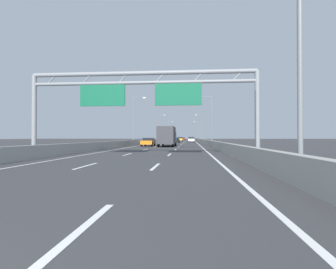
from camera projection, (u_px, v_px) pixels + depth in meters
name	position (u px, v px, depth m)	size (l,w,h in m)	color
ground_plane	(181.00, 141.00, 100.57)	(260.00, 260.00, 0.00)	#38383A
lane_dash_left_1	(86.00, 166.00, 13.54)	(0.16, 3.00, 0.01)	white
lane_dash_left_2	(128.00, 154.00, 22.50)	(0.16, 3.00, 0.01)	white
lane_dash_left_3	(145.00, 149.00, 31.47)	(0.16, 3.00, 0.01)	white
lane_dash_left_4	(155.00, 147.00, 40.44)	(0.16, 3.00, 0.01)	white
lane_dash_left_5	(162.00, 145.00, 49.41)	(0.16, 3.00, 0.01)	white
lane_dash_left_6	(166.00, 144.00, 58.37)	(0.16, 3.00, 0.01)	white
lane_dash_left_7	(169.00, 143.00, 67.34)	(0.16, 3.00, 0.01)	white
lane_dash_left_8	(172.00, 142.00, 76.31)	(0.16, 3.00, 0.01)	white
lane_dash_left_9	(174.00, 142.00, 85.28)	(0.16, 3.00, 0.01)	white
lane_dash_left_10	(175.00, 141.00, 94.24)	(0.16, 3.00, 0.01)	white
lane_dash_left_11	(177.00, 141.00, 103.21)	(0.16, 3.00, 0.01)	white
lane_dash_left_12	(178.00, 141.00, 112.18)	(0.16, 3.00, 0.01)	white
lane_dash_left_13	(179.00, 140.00, 121.14)	(0.16, 3.00, 0.01)	white
lane_dash_left_14	(179.00, 140.00, 130.11)	(0.16, 3.00, 0.01)	white
lane_dash_left_15	(180.00, 140.00, 139.08)	(0.16, 3.00, 0.01)	white
lane_dash_left_16	(181.00, 140.00, 148.05)	(0.16, 3.00, 0.01)	white
lane_dash_left_17	(181.00, 140.00, 157.01)	(0.16, 3.00, 0.01)	white
lane_dash_right_0	(82.00, 229.00, 4.27)	(0.16, 3.00, 0.01)	white
lane_dash_right_1	(155.00, 167.00, 13.23)	(0.16, 3.00, 0.01)	white
lane_dash_right_2	(169.00, 155.00, 22.20)	(0.16, 3.00, 0.01)	white
lane_dash_right_3	(175.00, 150.00, 31.17)	(0.16, 3.00, 0.01)	white
lane_dash_right_4	(179.00, 147.00, 40.13)	(0.16, 3.00, 0.01)	white
lane_dash_right_5	(181.00, 145.00, 49.10)	(0.16, 3.00, 0.01)	white
lane_dash_right_6	(182.00, 144.00, 58.07)	(0.16, 3.00, 0.01)	white
lane_dash_right_7	(183.00, 143.00, 67.04)	(0.16, 3.00, 0.01)	white
lane_dash_right_8	(184.00, 142.00, 76.00)	(0.16, 3.00, 0.01)	white
lane_dash_right_9	(185.00, 142.00, 84.97)	(0.16, 3.00, 0.01)	white
lane_dash_right_10	(185.00, 141.00, 93.94)	(0.16, 3.00, 0.01)	white
lane_dash_right_11	(186.00, 141.00, 102.91)	(0.16, 3.00, 0.01)	white
lane_dash_right_12	(186.00, 141.00, 111.87)	(0.16, 3.00, 0.01)	white
lane_dash_right_13	(186.00, 140.00, 120.84)	(0.16, 3.00, 0.01)	white
lane_dash_right_14	(187.00, 140.00, 129.81)	(0.16, 3.00, 0.01)	white
lane_dash_right_15	(187.00, 140.00, 138.78)	(0.16, 3.00, 0.01)	white
lane_dash_right_16	(187.00, 140.00, 147.74)	(0.16, 3.00, 0.01)	white
lane_dash_right_17	(187.00, 140.00, 156.71)	(0.16, 3.00, 0.01)	white
edge_line_left	(164.00, 141.00, 89.05)	(0.16, 176.00, 0.01)	white
edge_line_right	(195.00, 141.00, 88.17)	(0.16, 176.00, 0.01)	white
barrier_left	(165.00, 139.00, 111.12)	(0.45, 220.00, 0.95)	#9E9E99
barrier_right	(198.00, 139.00, 109.95)	(0.45, 220.00, 0.95)	#9E9E99
sign_gantry	(141.00, 92.00, 19.29)	(16.94, 0.36, 6.36)	gray
streetlamp_right_near	(293.00, 34.00, 9.98)	(2.58, 0.28, 9.50)	slate
streetlamp_left_mid	(135.00, 117.00, 52.06)	(2.58, 0.28, 9.50)	slate
streetlamp_right_mid	(211.00, 117.00, 50.80)	(2.58, 0.28, 9.50)	slate
streetlamp_left_far	(159.00, 126.00, 92.89)	(2.58, 0.28, 9.50)	slate
streetlamp_right_far	(201.00, 126.00, 91.63)	(2.58, 0.28, 9.50)	slate
streetlamp_left_distant	(169.00, 129.00, 133.72)	(2.58, 0.28, 9.50)	slate
streetlamp_right_distant	(198.00, 129.00, 132.45)	(2.58, 0.28, 9.50)	slate
blue_car	(191.00, 139.00, 126.41)	(1.85, 4.53, 1.45)	#2347AD
red_car	(183.00, 139.00, 130.84)	(1.82, 4.45, 1.36)	red
orange_car	(148.00, 142.00, 43.42)	(1.86, 4.49, 1.36)	orange
green_car	(175.00, 139.00, 116.43)	(1.82, 4.30, 1.39)	#1E7A38
black_car	(176.00, 140.00, 68.40)	(1.80, 4.22, 1.40)	black
yellow_car	(180.00, 139.00, 94.69)	(1.85, 4.40, 1.52)	yellow
white_car	(191.00, 139.00, 76.53)	(1.82, 4.34, 1.54)	silver
box_truck	(167.00, 136.00, 41.91)	(2.45, 8.86, 3.09)	#194799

